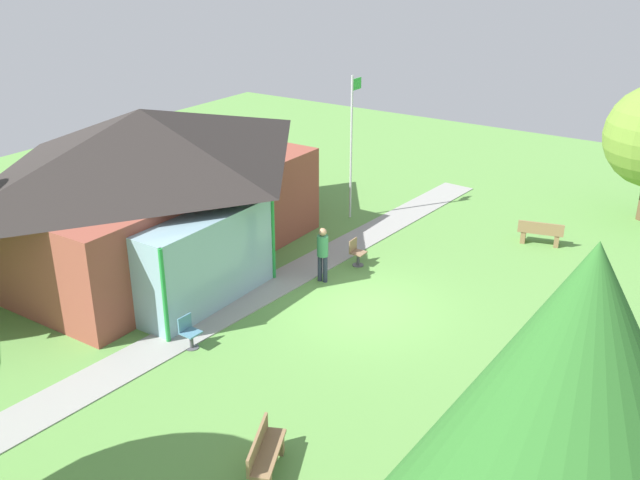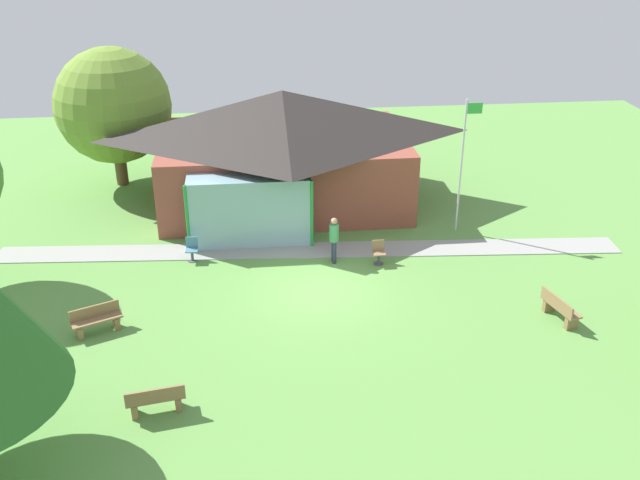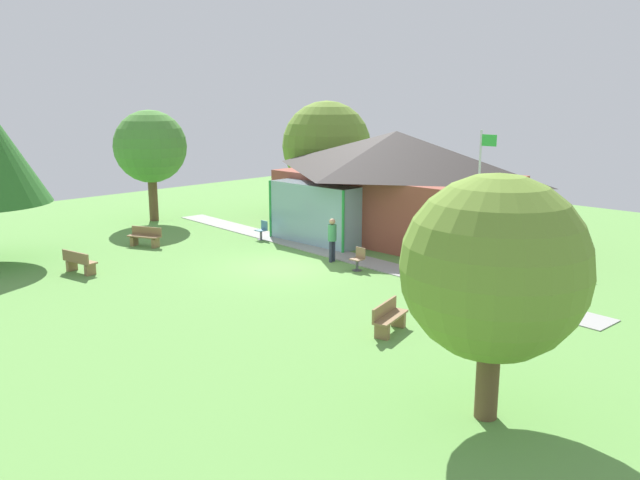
% 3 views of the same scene
% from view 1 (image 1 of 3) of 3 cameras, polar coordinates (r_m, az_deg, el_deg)
% --- Properties ---
extents(ground_plane, '(44.00, 44.00, 0.00)m').
position_cam_1_polar(ground_plane, '(20.56, 3.40, -5.32)').
color(ground_plane, '#609947').
extents(pavilion, '(11.08, 8.21, 4.85)m').
position_cam_1_polar(pavilion, '(23.45, -13.41, 4.41)').
color(pavilion, brown).
rests_on(pavilion, ground_plane).
extents(footpath, '(23.08, 2.92, 0.03)m').
position_cam_1_polar(footpath, '(21.98, -3.12, -3.31)').
color(footpath, '#999993').
rests_on(footpath, ground_plane).
extents(flagpole, '(0.64, 0.08, 5.27)m').
position_cam_1_polar(flagpole, '(26.15, 2.53, 7.84)').
color(flagpole, silver).
rests_on(flagpole, ground_plane).
extents(bench_mid_left, '(1.55, 1.01, 0.84)m').
position_cam_1_polar(bench_mid_left, '(14.68, -4.38, -16.56)').
color(bench_mid_left, olive).
rests_on(bench_mid_left, ground_plane).
extents(bench_lawn_far_right, '(0.80, 1.56, 0.84)m').
position_cam_1_polar(bench_lawn_far_right, '(25.57, 17.03, 0.51)').
color(bench_lawn_far_right, olive).
rests_on(bench_lawn_far_right, ground_plane).
extents(bench_front_left, '(1.55, 0.69, 0.84)m').
position_cam_1_polar(bench_front_left, '(14.71, 14.28, -17.24)').
color(bench_front_left, olive).
rests_on(bench_front_left, ground_plane).
extents(patio_chair_lawn_spare, '(0.45, 0.45, 0.86)m').
position_cam_1_polar(patio_chair_lawn_spare, '(22.94, 2.90, -1.03)').
color(patio_chair_lawn_spare, '#8C6B4C').
rests_on(patio_chair_lawn_spare, ground_plane).
extents(patio_chair_west, '(0.46, 0.46, 0.86)m').
position_cam_1_polar(patio_chair_west, '(18.75, -10.31, -7.23)').
color(patio_chair_west, teal).
rests_on(patio_chair_west, ground_plane).
extents(visitor_on_path, '(0.34, 0.34, 1.74)m').
position_cam_1_polar(visitor_on_path, '(21.58, 0.21, -0.83)').
color(visitor_on_path, '#2D3347').
rests_on(visitor_on_path, ground_plane).
extents(tree_lawn_corner, '(5.07, 5.07, 6.93)m').
position_cam_1_polar(tree_lawn_corner, '(8.77, 19.10, -14.05)').
color(tree_lawn_corner, brown).
rests_on(tree_lawn_corner, ground_plane).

